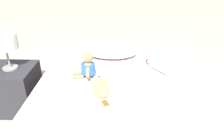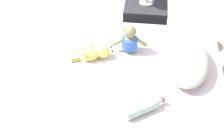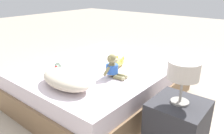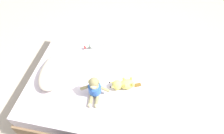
{
  "view_description": "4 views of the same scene",
  "coord_description": "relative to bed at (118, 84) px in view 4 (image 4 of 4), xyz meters",
  "views": [
    {
      "loc": [
        -0.03,
        -1.44,
        1.34
      ],
      "look_at": [
        -0.08,
        0.13,
        0.56
      ],
      "focal_mm": 33.29,
      "sensor_mm": 36.0,
      "label": 1
    },
    {
      "loc": [
        1.86,
        0.3,
        2.08
      ],
      "look_at": [
        0.01,
        0.07,
        0.51
      ],
      "focal_mm": 54.15,
      "sensor_mm": 36.0,
      "label": 2
    },
    {
      "loc": [
        -1.57,
        1.74,
        1.3
      ],
      "look_at": [
        -0.29,
        0.17,
        0.53
      ],
      "focal_mm": 34.74,
      "sensor_mm": 36.0,
      "label": 3
    },
    {
      "loc": [
        -1.2,
        -0.17,
        2.04
      ],
      "look_at": [
        -0.03,
        0.06,
        0.55
      ],
      "focal_mm": 30.16,
      "sensor_mm": 36.0,
      "label": 4
    }
  ],
  "objects": [
    {
      "name": "ground_plane",
      "position": [
        0.0,
        0.0,
        -0.21
      ],
      "size": [
        16.0,
        16.0,
        0.0
      ],
      "primitive_type": "plane",
      "color": "#B7A893"
    },
    {
      "name": "plush_yellow_creature",
      "position": [
        -0.17,
        -0.08,
        0.27
      ],
      "size": [
        0.18,
        0.32,
        0.1
      ],
      "color": "#EAE066",
      "rests_on": "bed"
    },
    {
      "name": "glass_bottle",
      "position": [
        0.36,
        0.31,
        0.26
      ],
      "size": [
        0.21,
        0.27,
        0.07
      ],
      "color": "#B2D1B7",
      "rests_on": "bed"
    },
    {
      "name": "bed",
      "position": [
        0.0,
        0.0,
        0.0
      ],
      "size": [
        1.46,
        1.83,
        0.43
      ],
      "color": "#846647",
      "rests_on": "ground_plane"
    },
    {
      "name": "plush_monkey",
      "position": [
        -0.3,
        0.17,
        0.32
      ],
      "size": [
        0.24,
        0.29,
        0.24
      ],
      "color": "#8E8456",
      "rests_on": "bed"
    },
    {
      "name": "pillow",
      "position": [
        -0.12,
        0.62,
        0.29
      ],
      "size": [
        0.6,
        0.37,
        0.14
      ],
      "color": "beige",
      "rests_on": "bed"
    }
  ]
}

